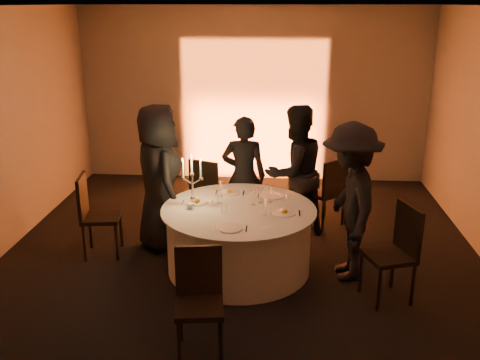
# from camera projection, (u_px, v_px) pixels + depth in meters

# --- Properties ---
(floor) EXTENTS (7.00, 7.00, 0.00)m
(floor) POSITION_uv_depth(u_px,v_px,m) (239.00, 268.00, 6.42)
(floor) COLOR black
(floor) RESTS_ON ground
(ceiling) EXTENTS (7.00, 7.00, 0.00)m
(ceiling) POSITION_uv_depth(u_px,v_px,m) (239.00, 6.00, 5.47)
(ceiling) COLOR silver
(ceiling) RESTS_ON wall_back
(wall_back) EXTENTS (7.00, 0.00, 7.00)m
(wall_back) POSITION_uv_depth(u_px,v_px,m) (254.00, 95.00, 9.26)
(wall_back) COLOR #A4A098
(wall_back) RESTS_ON floor
(wall_front) EXTENTS (7.00, 0.00, 7.00)m
(wall_front) POSITION_uv_depth(u_px,v_px,m) (186.00, 330.00, 2.64)
(wall_front) COLOR #A4A098
(wall_front) RESTS_ON floor
(uplighter_fixture) EXTENTS (0.25, 0.12, 0.10)m
(uplighter_fixture) POSITION_uv_depth(u_px,v_px,m) (252.00, 180.00, 9.43)
(uplighter_fixture) COLOR black
(uplighter_fixture) RESTS_ON floor
(banquet_table) EXTENTS (1.80, 1.80, 0.77)m
(banquet_table) POSITION_uv_depth(u_px,v_px,m) (239.00, 239.00, 6.30)
(banquet_table) COLOR black
(banquet_table) RESTS_ON floor
(chair_left) EXTENTS (0.52, 0.52, 1.04)m
(chair_left) POSITION_uv_depth(u_px,v_px,m) (94.00, 211.00, 6.60)
(chair_left) COLOR black
(chair_left) RESTS_ON floor
(chair_back_left) EXTENTS (0.57, 0.57, 1.01)m
(chair_back_left) POSITION_uv_depth(u_px,v_px,m) (208.00, 189.00, 7.42)
(chair_back_left) COLOR black
(chair_back_left) RESTS_ON floor
(chair_back_right) EXTENTS (0.61, 0.61, 1.00)m
(chair_back_right) POSITION_uv_depth(u_px,v_px,m) (329.00, 188.00, 7.47)
(chair_back_right) COLOR black
(chair_back_right) RESTS_ON floor
(chair_right) EXTENTS (0.59, 0.59, 1.05)m
(chair_right) POSITION_uv_depth(u_px,v_px,m) (396.00, 247.00, 5.60)
(chair_right) COLOR black
(chair_right) RESTS_ON floor
(chair_front) EXTENTS (0.48, 0.48, 0.97)m
(chair_front) POSITION_uv_depth(u_px,v_px,m) (199.00, 294.00, 4.79)
(chair_front) COLOR black
(chair_front) RESTS_ON floor
(guest_left) EXTENTS (0.96, 1.09, 1.87)m
(guest_left) POSITION_uv_depth(u_px,v_px,m) (159.00, 177.00, 6.75)
(guest_left) COLOR black
(guest_left) RESTS_ON floor
(guest_back_left) EXTENTS (0.60, 0.40, 1.64)m
(guest_back_left) POSITION_uv_depth(u_px,v_px,m) (244.00, 176.00, 7.16)
(guest_back_left) COLOR black
(guest_back_left) RESTS_ON floor
(guest_back_right) EXTENTS (1.11, 1.05, 1.80)m
(guest_back_right) POSITION_uv_depth(u_px,v_px,m) (295.00, 173.00, 7.04)
(guest_back_right) COLOR black
(guest_back_right) RESTS_ON floor
(guest_right) EXTENTS (0.75, 1.22, 1.82)m
(guest_right) POSITION_uv_depth(u_px,v_px,m) (350.00, 202.00, 5.97)
(guest_right) COLOR black
(guest_right) RESTS_ON floor
(plate_left) EXTENTS (0.36, 0.25, 0.08)m
(plate_left) POSITION_uv_depth(u_px,v_px,m) (197.00, 201.00, 6.34)
(plate_left) COLOR white
(plate_left) RESTS_ON banquet_table
(plate_back_left) EXTENTS (0.36, 0.25, 0.08)m
(plate_back_left) POSITION_uv_depth(u_px,v_px,m) (230.00, 192.00, 6.66)
(plate_back_left) COLOR white
(plate_back_left) RESTS_ON banquet_table
(plate_back_right) EXTENTS (0.35, 0.27, 0.01)m
(plate_back_right) POSITION_uv_depth(u_px,v_px,m) (272.00, 196.00, 6.55)
(plate_back_right) COLOR white
(plate_back_right) RESTS_ON banquet_table
(plate_right) EXTENTS (0.36, 0.25, 0.08)m
(plate_right) POSITION_uv_depth(u_px,v_px,m) (284.00, 212.00, 6.02)
(plate_right) COLOR white
(plate_right) RESTS_ON banquet_table
(plate_front) EXTENTS (0.36, 0.26, 0.01)m
(plate_front) POSITION_uv_depth(u_px,v_px,m) (230.00, 228.00, 5.62)
(plate_front) COLOR white
(plate_front) RESTS_ON banquet_table
(coffee_cup) EXTENTS (0.11, 0.11, 0.07)m
(coffee_cup) POSITION_uv_depth(u_px,v_px,m) (190.00, 206.00, 6.16)
(coffee_cup) COLOR white
(coffee_cup) RESTS_ON banquet_table
(candelabra) EXTENTS (0.26, 0.12, 0.62)m
(candelabra) POSITION_uv_depth(u_px,v_px,m) (192.00, 187.00, 6.23)
(candelabra) COLOR silver
(candelabra) RESTS_ON banquet_table
(wine_glass_a) EXTENTS (0.07, 0.07, 0.19)m
(wine_glass_a) POSITION_uv_depth(u_px,v_px,m) (271.00, 191.00, 6.33)
(wine_glass_a) COLOR white
(wine_glass_a) RESTS_ON banquet_table
(wine_glass_b) EXTENTS (0.07, 0.07, 0.19)m
(wine_glass_b) POSITION_uv_depth(u_px,v_px,m) (253.00, 194.00, 6.24)
(wine_glass_b) COLOR white
(wine_glass_b) RESTS_ON banquet_table
(wine_glass_c) EXTENTS (0.07, 0.07, 0.19)m
(wine_glass_c) POSITION_uv_depth(u_px,v_px,m) (221.00, 186.00, 6.52)
(wine_glass_c) COLOR white
(wine_glass_c) RESTS_ON banquet_table
(wine_glass_d) EXTENTS (0.07, 0.07, 0.19)m
(wine_glass_d) POSITION_uv_depth(u_px,v_px,m) (266.00, 204.00, 5.94)
(wine_glass_d) COLOR white
(wine_glass_d) RESTS_ON banquet_table
(wine_glass_e) EXTENTS (0.07, 0.07, 0.19)m
(wine_glass_e) POSITION_uv_depth(u_px,v_px,m) (261.00, 192.00, 6.31)
(wine_glass_e) COLOR white
(wine_glass_e) RESTS_ON banquet_table
(tumbler_a) EXTENTS (0.07, 0.07, 0.09)m
(tumbler_a) POSITION_uv_depth(u_px,v_px,m) (224.00, 210.00, 6.02)
(tumbler_a) COLOR white
(tumbler_a) RESTS_ON banquet_table
(tumbler_b) EXTENTS (0.07, 0.07, 0.09)m
(tumbler_b) POSITION_uv_depth(u_px,v_px,m) (220.00, 199.00, 6.34)
(tumbler_b) COLOR white
(tumbler_b) RESTS_ON banquet_table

